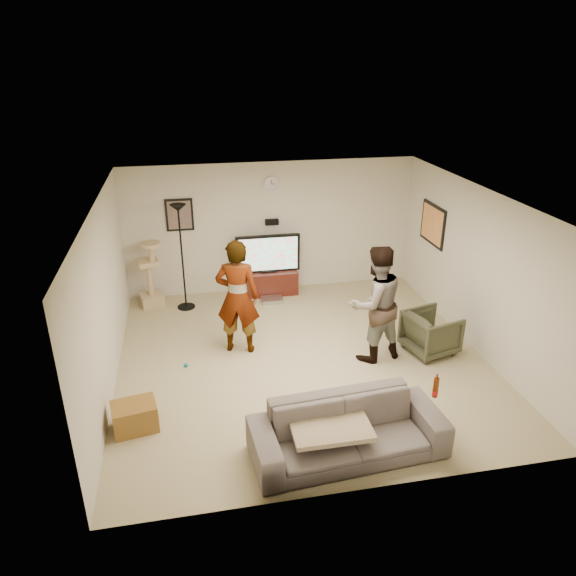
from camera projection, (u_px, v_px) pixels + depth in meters
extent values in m
cube|color=tan|center=(302.00, 359.00, 8.19)|extent=(5.50, 5.50, 0.02)
cube|color=white|center=(304.00, 198.00, 7.17)|extent=(5.50, 5.50, 0.02)
cube|color=beige|center=(272.00, 228.00, 10.14)|extent=(5.50, 0.04, 2.50)
cube|color=beige|center=(364.00, 393.00, 5.21)|extent=(5.50, 0.04, 2.50)
cube|color=beige|center=(105.00, 299.00, 7.19)|extent=(0.04, 5.50, 2.50)
cube|color=beige|center=(478.00, 270.00, 8.16)|extent=(0.04, 5.50, 2.50)
cylinder|color=white|center=(271.00, 184.00, 9.77)|extent=(0.26, 0.04, 0.26)
cube|color=black|center=(272.00, 222.00, 10.04)|extent=(0.25, 0.10, 0.10)
cube|color=brown|center=(179.00, 215.00, 9.68)|extent=(0.42, 0.03, 0.52)
cube|color=#DE8A48|center=(433.00, 224.00, 9.49)|extent=(0.03, 0.78, 0.62)
cube|color=#3B130E|center=(268.00, 282.00, 10.32)|extent=(1.10, 0.45, 0.46)
cube|color=#B2B2B5|center=(272.00, 300.00, 10.04)|extent=(0.40, 0.30, 0.07)
cube|color=black|center=(268.00, 254.00, 10.08)|extent=(1.22, 0.08, 0.72)
cube|color=#3BCDAE|center=(268.00, 254.00, 10.04)|extent=(1.12, 0.01, 0.64)
cylinder|color=black|center=(182.00, 258.00, 9.43)|extent=(0.32, 0.32, 1.94)
cube|color=tan|center=(149.00, 274.00, 9.69)|extent=(0.48, 0.48, 1.23)
imported|color=gray|center=(238.00, 297.00, 8.07)|extent=(0.76, 0.60, 1.82)
imported|color=#374C79|center=(375.00, 304.00, 7.86)|extent=(1.01, 0.87, 1.81)
imported|color=#5A514E|center=(348.00, 430.00, 6.12)|extent=(2.30, 1.04, 0.65)
cube|color=tan|center=(330.00, 425.00, 6.03)|extent=(0.90, 0.71, 0.06)
cylinder|color=#602307|center=(436.00, 387.00, 6.12)|extent=(0.06, 0.06, 0.25)
imported|color=#3A3C29|center=(431.00, 333.00, 8.25)|extent=(0.88, 0.87, 0.66)
cube|color=brown|center=(135.00, 417.00, 6.59)|extent=(0.60, 0.49, 0.36)
sphere|color=#007F8D|center=(186.00, 365.00, 7.95)|extent=(0.06, 0.06, 0.06)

